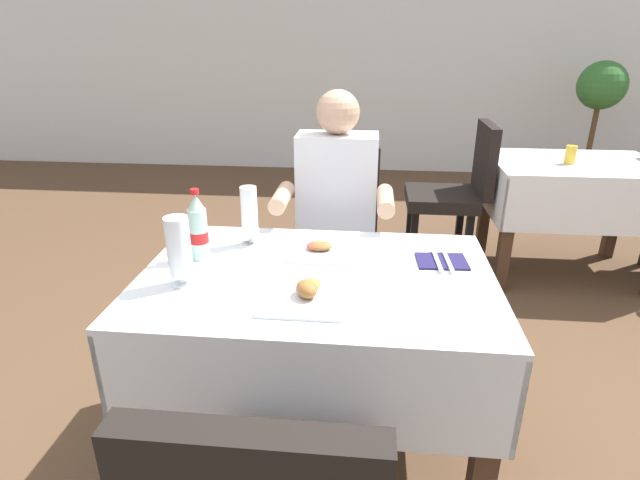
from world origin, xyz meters
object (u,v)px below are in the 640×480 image
at_px(cola_bottle_primary, 198,229).
at_px(napkin_cutlery_set, 442,261).
at_px(beer_glass_left, 179,249).
at_px(background_dining_table, 571,192).
at_px(plate_near_camera, 305,294).
at_px(background_chair_left, 456,189).
at_px(beer_glass_middle, 250,216).
at_px(chair_far_diner_seat, 334,238).
at_px(main_dining_table, 317,320).
at_px(potted_plant_corner, 598,107).
at_px(background_table_tumbler, 570,155).
at_px(seated_diner_far, 336,215).
at_px(plate_far_diner, 320,249).

distance_m(cola_bottle_primary, napkin_cutlery_set, 0.85).
relative_size(beer_glass_left, background_dining_table, 0.22).
relative_size(plate_near_camera, napkin_cutlery_set, 1.28).
distance_m(plate_near_camera, background_chair_left, 2.01).
height_order(beer_glass_middle, napkin_cutlery_set, beer_glass_middle).
distance_m(chair_far_diner_seat, beer_glass_middle, 0.69).
height_order(main_dining_table, background_dining_table, same).
bearing_deg(main_dining_table, chair_far_diner_seat, 90.00).
relative_size(background_dining_table, potted_plant_corner, 0.80).
distance_m(chair_far_diner_seat, background_chair_left, 1.16).
bearing_deg(background_chair_left, potted_plant_corner, 51.48).
xyz_separation_m(chair_far_diner_seat, background_table_tumbler, (1.36, 0.85, 0.25)).
distance_m(background_dining_table, potted_plant_corner, 2.21).
relative_size(plate_near_camera, background_table_tumbler, 2.24).
bearing_deg(beer_glass_left, background_dining_table, 44.56).
relative_size(seated_diner_far, napkin_cutlery_set, 6.55).
height_order(cola_bottle_primary, background_table_tumbler, cola_bottle_primary).
bearing_deg(chair_far_diner_seat, background_dining_table, 32.54).
relative_size(chair_far_diner_seat, plate_near_camera, 3.94).
bearing_deg(background_dining_table, potted_plant_corner, 66.10).
bearing_deg(chair_far_diner_seat, seated_diner_far, -82.66).
height_order(plate_far_diner, background_table_tumbler, background_table_tumbler).
bearing_deg(plate_far_diner, seated_diner_far, 87.55).
bearing_deg(plate_near_camera, potted_plant_corner, 58.91).
distance_m(seated_diner_far, background_dining_table, 1.75).
distance_m(plate_far_diner, beer_glass_left, 0.51).
bearing_deg(plate_far_diner, beer_glass_left, -144.11).
height_order(main_dining_table, plate_near_camera, plate_near_camera).
bearing_deg(beer_glass_middle, background_dining_table, 40.87).
xyz_separation_m(cola_bottle_primary, potted_plant_corner, (2.74, 3.62, -0.04)).
bearing_deg(background_chair_left, plate_far_diner, -115.53).
xyz_separation_m(chair_far_diner_seat, cola_bottle_primary, (-0.42, -0.70, 0.30)).
height_order(chair_far_diner_seat, background_table_tumbler, chair_far_diner_seat).
relative_size(main_dining_table, background_chair_left, 1.20).
xyz_separation_m(main_dining_table, beer_glass_left, (-0.41, -0.11, 0.30)).
distance_m(seated_diner_far, beer_glass_middle, 0.55).
xyz_separation_m(chair_far_diner_seat, potted_plant_corner, (2.32, 2.92, 0.27)).
bearing_deg(cola_bottle_primary, background_dining_table, 41.14).
distance_m(seated_diner_far, background_table_tumbler, 1.66).
distance_m(beer_glass_left, background_chair_left, 2.16).
xyz_separation_m(plate_near_camera, beer_glass_middle, (-0.25, 0.39, 0.10)).
relative_size(cola_bottle_primary, background_table_tumbler, 2.30).
bearing_deg(seated_diner_far, background_dining_table, 35.81).
bearing_deg(napkin_cutlery_set, background_table_tumbler, 58.12).
distance_m(chair_far_diner_seat, plate_near_camera, 0.98).
distance_m(beer_glass_left, beer_glass_middle, 0.37).
bearing_deg(napkin_cutlery_set, background_chair_left, 79.20).
xyz_separation_m(chair_far_diner_seat, napkin_cutlery_set, (0.42, -0.65, 0.20)).
height_order(plate_far_diner, potted_plant_corner, potted_plant_corner).
xyz_separation_m(beer_glass_middle, napkin_cutlery_set, (0.69, -0.09, -0.11)).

